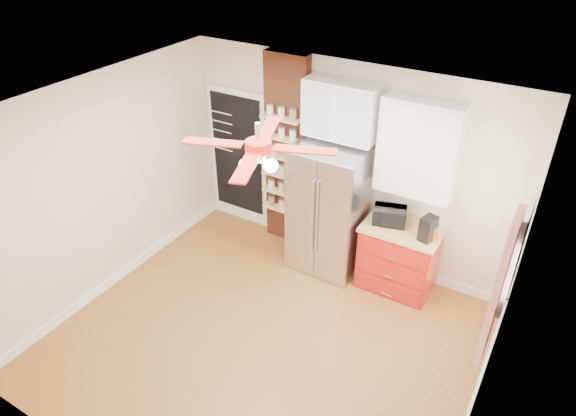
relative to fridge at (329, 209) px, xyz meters
The scene contains 21 objects.
floor 1.85m from the fridge, 88.24° to the right, with size 4.50×4.50×0.00m, color #995827.
ceiling 2.45m from the fridge, 88.24° to the right, with size 4.50×4.50×0.00m, color white.
wall_back 0.60m from the fridge, 82.30° to the left, with size 4.50×0.02×2.70m, color beige.
wall_front 3.66m from the fridge, 89.21° to the right, with size 4.50×0.02×2.70m, color beige.
wall_left 2.78m from the fridge, 143.46° to the right, with size 0.02×4.00×2.70m, color beige.
wall_right 2.86m from the fridge, 35.33° to the right, with size 0.02×4.00×2.70m, color beige.
chalkboard 1.70m from the fridge, 168.59° to the left, with size 0.95×0.05×1.95m.
brick_pillar 0.97m from the fridge, 160.07° to the left, with size 0.60×0.16×2.70m, color brown.
fridge is the anchor object (origin of this frame).
upper_glass_cabinet 1.29m from the fridge, 90.00° to the left, with size 0.90×0.35×0.70m, color white.
red_cabinet 1.06m from the fridge, ahead, with size 0.94×0.64×0.90m.
upper_shelf_unit 1.41m from the fridge, 12.78° to the left, with size 0.90×0.30×1.15m, color white.
window 2.49m from the fridge, 17.75° to the right, with size 0.04×0.75×1.05m, color white.
curtain 2.63m from the fridge, 29.86° to the right, with size 0.06×0.40×1.55m, color red.
ceiling_fan 2.25m from the fridge, 88.24° to the right, with size 1.40×1.40×0.44m.
toaster_oven 0.80m from the fridge, ahead, with size 0.39×0.26×0.21m, color black.
coffee_maker 1.30m from the fridge, ahead, with size 0.15×0.19×0.30m, color black.
canister_left 1.34m from the fridge, ahead, with size 0.11×0.11×0.15m, color #BD340A.
canister_right 1.30m from the fridge, ahead, with size 0.10×0.10×0.15m, color #A21109.
pantry_jar_oats 1.12m from the fridge, 169.78° to the left, with size 0.10×0.10×0.12m, color beige.
pantry_jar_beans 0.94m from the fridge, 167.11° to the left, with size 0.09×0.09×0.12m, color #967B4C.
Camera 1 is at (2.35, -3.42, 4.37)m, focal length 32.00 mm.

